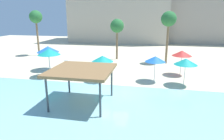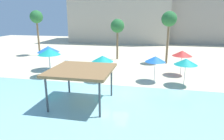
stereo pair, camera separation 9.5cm
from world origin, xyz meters
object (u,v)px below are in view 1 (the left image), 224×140
palm_tree_1 (169,20)px  shade_pavilion (82,71)px  beach_umbrella_teal_1 (49,52)px  lounge_chair_0 (65,64)px  palm_tree_2 (117,27)px  beach_umbrella_teal_2 (103,59)px  palm_tree_0 (36,18)px  beach_umbrella_red_4 (182,53)px  beach_umbrella_blue_0 (48,49)px  beach_umbrella_teal_5 (186,62)px  beach_umbrella_blue_3 (155,59)px

palm_tree_1 → shade_pavilion: bearing=-114.9°
beach_umbrella_teal_1 → lounge_chair_0: (-0.26, 4.06, -2.25)m
palm_tree_2 → beach_umbrella_teal_1: bearing=-118.2°
beach_umbrella_teal_2 → palm_tree_2: 10.35m
palm_tree_0 → lounge_chair_0: bearing=-41.0°
beach_umbrella_teal_2 → palm_tree_1: palm_tree_1 is taller
shade_pavilion → beach_umbrella_red_4: bearing=48.9°
beach_umbrella_blue_0 → beach_umbrella_teal_2: beach_umbrella_blue_0 is taller
shade_pavilion → beach_umbrella_teal_5: shade_pavilion is taller
lounge_chair_0 → palm_tree_2: (5.47, 5.64, 4.21)m
beach_umbrella_teal_1 → palm_tree_0: palm_tree_0 is taller
shade_pavilion → beach_umbrella_red_4: (7.72, 8.84, -0.10)m
palm_tree_0 → palm_tree_2: palm_tree_0 is taller
palm_tree_1 → palm_tree_2: 6.92m
lounge_chair_0 → beach_umbrella_red_4: bearing=95.1°
beach_umbrella_blue_0 → beach_umbrella_blue_3: beach_umbrella_blue_0 is taller
beach_umbrella_blue_0 → beach_umbrella_red_4: beach_umbrella_blue_0 is taller
lounge_chair_0 → palm_tree_2: size_ratio=0.35×
palm_tree_0 → beach_umbrella_teal_1: bearing=-54.5°
shade_pavilion → beach_umbrella_teal_2: 5.27m
beach_umbrella_teal_1 → beach_umbrella_teal_2: size_ratio=1.17×
beach_umbrella_teal_1 → beach_umbrella_blue_3: beach_umbrella_teal_1 is taller
beach_umbrella_red_4 → lounge_chair_0: bearing=176.3°
lounge_chair_0 → palm_tree_1: size_ratio=0.30×
palm_tree_1 → beach_umbrella_blue_3: bearing=-100.6°
beach_umbrella_teal_5 → palm_tree_2: size_ratio=0.44×
beach_umbrella_red_4 → lounge_chair_0: (-13.41, 0.86, -2.00)m
beach_umbrella_blue_0 → beach_umbrella_teal_2: bearing=-21.3°
shade_pavilion → beach_umbrella_blue_3: 7.90m
beach_umbrella_teal_5 → palm_tree_0: (-20.27, 10.23, 3.46)m
beach_umbrella_red_4 → lounge_chair_0: size_ratio=1.33×
beach_umbrella_teal_5 → palm_tree_1: (-1.13, 8.56, 3.28)m
beach_umbrella_blue_3 → palm_tree_2: bearing=119.6°
beach_umbrella_blue_3 → lounge_chair_0: beach_umbrella_blue_3 is taller
beach_umbrella_blue_0 → beach_umbrella_blue_3: (11.83, -1.89, -0.22)m
palm_tree_1 → palm_tree_2: (-6.73, 1.29, -0.94)m
shade_pavilion → beach_umbrella_blue_0: bearing=130.4°
beach_umbrella_teal_1 → beach_umbrella_red_4: (13.15, 3.20, -0.25)m
shade_pavilion → beach_umbrella_blue_0: (-6.81, 7.99, -0.01)m
beach_umbrella_teal_2 → beach_umbrella_teal_5: beach_umbrella_teal_2 is taller
beach_umbrella_teal_1 → lounge_chair_0: bearing=93.6°
beach_umbrella_teal_1 → beach_umbrella_red_4: bearing=13.7°
beach_umbrella_teal_2 → beach_umbrella_blue_3: size_ratio=1.01×
beach_umbrella_blue_3 → lounge_chair_0: 11.45m
palm_tree_2 → beach_umbrella_teal_5: bearing=-51.4°
beach_umbrella_teal_2 → palm_tree_0: palm_tree_0 is taller
beach_umbrella_teal_2 → palm_tree_1: (6.33, 8.79, 3.28)m
beach_umbrella_teal_1 → palm_tree_0: bearing=125.5°
palm_tree_1 → beach_umbrella_red_4: bearing=-77.0°
shade_pavilion → palm_tree_0: 20.43m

